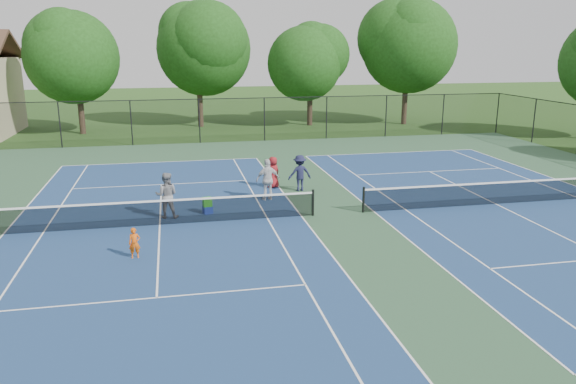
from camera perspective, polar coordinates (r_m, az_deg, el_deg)
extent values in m
plane|color=#234716|center=(22.62, 5.11, -2.25)|extent=(140.00, 140.00, 0.00)
cube|color=#31583A|center=(22.62, 5.11, -2.24)|extent=(36.00, 36.00, 0.01)
cube|color=navy|center=(21.72, -12.89, -3.28)|extent=(10.97, 23.77, 0.00)
cube|color=white|center=(33.23, -12.63, 3.00)|extent=(10.97, 0.06, 0.00)
cube|color=white|center=(22.55, -26.98, -3.88)|extent=(0.06, 23.77, 0.00)
cube|color=white|center=(22.24, 1.37, -2.46)|extent=(0.06, 23.77, 0.00)
cube|color=white|center=(22.22, -23.57, -3.75)|extent=(0.06, 23.77, 0.00)
cube|color=white|center=(21.98, -2.11, -2.67)|extent=(0.06, 23.77, 0.00)
cube|color=white|center=(27.88, -12.73, 0.75)|extent=(8.23, 0.06, 0.00)
cube|color=white|center=(15.74, -13.20, -10.40)|extent=(8.23, 0.06, 0.00)
cube|color=white|center=(21.72, -12.90, -3.27)|extent=(0.06, 12.80, 0.00)
cylinder|color=black|center=(22.20, 2.55, -1.10)|extent=(0.10, 0.10, 1.07)
cube|color=black|center=(21.58, -12.96, -2.12)|extent=(11.90, 0.01, 0.90)
cube|color=white|center=(21.45, -13.04, -0.89)|extent=(11.90, 0.04, 0.07)
cube|color=navy|center=(25.49, 20.37, -1.15)|extent=(10.97, 23.77, 0.00)
cube|color=white|center=(35.81, 10.40, 3.95)|extent=(10.97, 0.06, 0.00)
cube|color=white|center=(23.09, 8.72, -1.97)|extent=(0.06, 23.77, 0.00)
cube|color=white|center=(23.59, 11.84, -1.76)|extent=(0.06, 23.77, 0.00)
cube|color=white|center=(30.91, 14.18, 2.03)|extent=(8.23, 0.06, 0.00)
cube|color=white|center=(25.49, 20.37, -1.15)|extent=(0.06, 12.80, 0.00)
cylinder|color=black|center=(22.79, 7.67, -0.79)|extent=(0.10, 0.10, 1.07)
cube|color=black|center=(25.37, 20.46, -0.16)|extent=(11.90, 0.01, 0.90)
cube|color=white|center=(25.26, 20.56, 0.90)|extent=(11.90, 0.04, 0.07)
cylinder|color=black|center=(39.66, -22.16, 6.32)|extent=(0.08, 0.08, 3.00)
cylinder|color=black|center=(39.10, -15.63, 6.76)|extent=(0.08, 0.08, 3.00)
cylinder|color=black|center=(39.06, -8.99, 7.12)|extent=(0.08, 0.08, 3.00)
cylinder|color=black|center=(39.53, -2.41, 7.37)|extent=(0.08, 0.08, 3.00)
cylinder|color=black|center=(40.50, 3.94, 7.53)|extent=(0.08, 0.08, 3.00)
cylinder|color=black|center=(41.93, 9.92, 7.60)|extent=(0.08, 0.08, 3.00)
cylinder|color=black|center=(43.78, 15.46, 7.58)|extent=(0.08, 0.08, 3.00)
cylinder|color=black|center=(45.99, 20.50, 7.51)|extent=(0.08, 0.08, 3.00)
cylinder|color=black|center=(42.28, 23.71, 6.63)|extent=(0.08, 0.08, 3.00)
cube|color=black|center=(39.53, -2.41, 7.37)|extent=(36.00, 0.01, 3.00)
cube|color=black|center=(39.36, -2.44, 9.54)|extent=(36.00, 0.05, 0.05)
cylinder|color=#2D2116|center=(45.41, -20.29, 7.94)|extent=(0.44, 0.44, 3.78)
sphere|color=#193C10|center=(45.18, -20.73, 12.67)|extent=(6.80, 6.80, 6.80)
sphere|color=#193C10|center=(45.17, -20.81, 13.51)|extent=(5.58, 5.58, 5.58)
sphere|color=#193C10|center=(45.17, -20.89, 14.35)|extent=(4.35, 4.35, 4.35)
cylinder|color=#2D2116|center=(46.96, -8.93, 9.09)|extent=(0.44, 0.44, 4.14)
sphere|color=#193C10|center=(46.74, -9.14, 14.17)|extent=(7.60, 7.60, 7.60)
sphere|color=#193C10|center=(46.74, -9.17, 14.93)|extent=(6.23, 6.23, 6.23)
sphere|color=#193C10|center=(46.74, -9.20, 15.70)|extent=(4.86, 4.86, 4.86)
cylinder|color=#2D2116|center=(47.32, 2.23, 8.86)|extent=(0.44, 0.44, 3.42)
sphere|color=#193C10|center=(47.09, 2.27, 12.93)|extent=(6.00, 6.00, 6.00)
sphere|color=#193C10|center=(47.07, 2.28, 13.79)|extent=(4.92, 4.92, 4.92)
sphere|color=#193C10|center=(47.07, 2.29, 14.64)|extent=(3.84, 3.84, 3.84)
cylinder|color=#2D2116|center=(48.89, 11.79, 9.29)|extent=(0.44, 0.44, 4.32)
sphere|color=#193C10|center=(48.69, 12.06, 14.33)|extent=(7.80, 7.80, 7.80)
sphere|color=#193C10|center=(48.69, 12.10, 15.05)|extent=(6.40, 6.40, 6.40)
sphere|color=#193C10|center=(48.70, 12.14, 15.78)|extent=(4.99, 4.99, 4.99)
imported|color=#E4580F|center=(18.51, -15.32, -5.03)|extent=(0.38, 0.26, 1.00)
imported|color=gray|center=(22.34, -12.24, -0.33)|extent=(0.98, 0.82, 1.82)
imported|color=silver|center=(24.36, -2.06, 1.26)|extent=(1.12, 0.60, 1.82)
imported|color=#191C39|center=(25.92, 1.20, 1.94)|extent=(1.14, 0.72, 1.68)
imported|color=maroon|center=(26.50, -1.52, 2.01)|extent=(0.87, 0.77, 1.49)
cube|color=#16309A|center=(22.81, -8.17, -1.81)|extent=(0.43, 0.39, 0.30)
cube|color=green|center=(22.72, -8.20, -1.01)|extent=(0.38, 0.34, 0.37)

